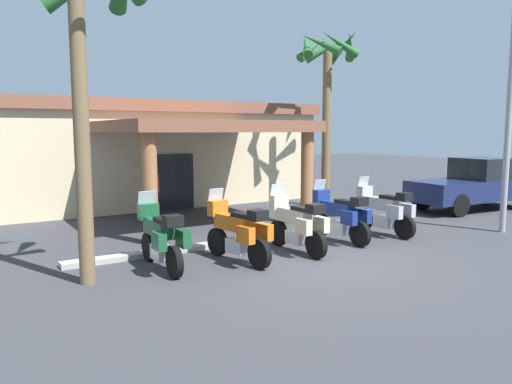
{
  "coord_description": "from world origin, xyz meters",
  "views": [
    {
      "loc": [
        -7.21,
        -8.51,
        2.96
      ],
      "look_at": [
        0.45,
        3.41,
        1.2
      ],
      "focal_mm": 34.63,
      "sensor_mm": 36.0,
      "label": 1
    }
  ],
  "objects_px": {
    "motorcycle_green": "(161,237)",
    "motorcycle_cream": "(297,224)",
    "pedestrian": "(152,189)",
    "motorcycle_orange": "(238,232)",
    "motorcycle_blue": "(340,216)",
    "motorcycle_silver": "(384,210)",
    "pickup_truck_navy": "(475,185)",
    "palm_tree_near_portico": "(327,73)",
    "palm_tree_roadside": "(75,17)",
    "motel_building": "(142,151)"
  },
  "relations": [
    {
      "from": "pedestrian",
      "to": "motorcycle_orange",
      "type": "bearing_deg",
      "value": -131.03
    },
    {
      "from": "motel_building",
      "to": "motorcycle_cream",
      "type": "xyz_separation_m",
      "value": [
        0.0,
        -10.75,
        -1.4
      ]
    },
    {
      "from": "motorcycle_green",
      "to": "palm_tree_roadside",
      "type": "bearing_deg",
      "value": 98.4
    },
    {
      "from": "palm_tree_near_portico",
      "to": "pickup_truck_navy",
      "type": "bearing_deg",
      "value": -41.41
    },
    {
      "from": "motel_building",
      "to": "pedestrian",
      "type": "height_order",
      "value": "motel_building"
    },
    {
      "from": "motorcycle_cream",
      "to": "motorcycle_blue",
      "type": "bearing_deg",
      "value": -79.06
    },
    {
      "from": "pedestrian",
      "to": "pickup_truck_navy",
      "type": "height_order",
      "value": "pickup_truck_navy"
    },
    {
      "from": "motorcycle_green",
      "to": "palm_tree_near_portico",
      "type": "height_order",
      "value": "palm_tree_near_portico"
    },
    {
      "from": "motel_building",
      "to": "motorcycle_blue",
      "type": "height_order",
      "value": "motel_building"
    },
    {
      "from": "motorcycle_blue",
      "to": "palm_tree_roadside",
      "type": "bearing_deg",
      "value": 90.45
    },
    {
      "from": "motorcycle_green",
      "to": "motorcycle_blue",
      "type": "distance_m",
      "value": 5.06
    },
    {
      "from": "motorcycle_silver",
      "to": "motorcycle_blue",
      "type": "bearing_deg",
      "value": 89.22
    },
    {
      "from": "motel_building",
      "to": "pickup_truck_navy",
      "type": "distance_m",
      "value": 13.34
    },
    {
      "from": "palm_tree_roadside",
      "to": "pedestrian",
      "type": "bearing_deg",
      "value": 58.3
    },
    {
      "from": "pickup_truck_navy",
      "to": "palm_tree_roadside",
      "type": "bearing_deg",
      "value": -169.13
    },
    {
      "from": "motorcycle_silver",
      "to": "pedestrian",
      "type": "height_order",
      "value": "pedestrian"
    },
    {
      "from": "motorcycle_green",
      "to": "pickup_truck_navy",
      "type": "bearing_deg",
      "value": -82.81
    },
    {
      "from": "motorcycle_green",
      "to": "motorcycle_cream",
      "type": "height_order",
      "value": "same"
    },
    {
      "from": "motorcycle_green",
      "to": "motorcycle_orange",
      "type": "relative_size",
      "value": 1.0
    },
    {
      "from": "motorcycle_green",
      "to": "motorcycle_cream",
      "type": "relative_size",
      "value": 1.0
    },
    {
      "from": "pedestrian",
      "to": "pickup_truck_navy",
      "type": "xyz_separation_m",
      "value": [
        11.07,
        -4.37,
        -0.1
      ]
    },
    {
      "from": "pedestrian",
      "to": "pickup_truck_navy",
      "type": "bearing_deg",
      "value": -59.92
    },
    {
      "from": "pedestrian",
      "to": "palm_tree_near_portico",
      "type": "bearing_deg",
      "value": -44.03
    },
    {
      "from": "motorcycle_green",
      "to": "motorcycle_blue",
      "type": "xyz_separation_m",
      "value": [
        5.06,
        -0.06,
        0.0
      ]
    },
    {
      "from": "palm_tree_roadside",
      "to": "motorcycle_blue",
      "type": "bearing_deg",
      "value": 1.16
    },
    {
      "from": "motorcycle_green",
      "to": "pickup_truck_navy",
      "type": "relative_size",
      "value": 0.41
    },
    {
      "from": "motorcycle_green",
      "to": "motorcycle_silver",
      "type": "height_order",
      "value": "same"
    },
    {
      "from": "motorcycle_green",
      "to": "motorcycle_blue",
      "type": "relative_size",
      "value": 1.0
    },
    {
      "from": "pedestrian",
      "to": "palm_tree_roadside",
      "type": "xyz_separation_m",
      "value": [
        -3.6,
        -5.83,
        3.98
      ]
    },
    {
      "from": "motorcycle_blue",
      "to": "palm_tree_roadside",
      "type": "distance_m",
      "value": 7.97
    },
    {
      "from": "motorcycle_green",
      "to": "pickup_truck_navy",
      "type": "distance_m",
      "value": 13.1
    },
    {
      "from": "motorcycle_green",
      "to": "pedestrian",
      "type": "bearing_deg",
      "value": -17.6
    },
    {
      "from": "motel_building",
      "to": "pickup_truck_navy",
      "type": "relative_size",
      "value": 2.62
    },
    {
      "from": "motorcycle_blue",
      "to": "palm_tree_near_portico",
      "type": "height_order",
      "value": "palm_tree_near_portico"
    },
    {
      "from": "motorcycle_blue",
      "to": "pedestrian",
      "type": "bearing_deg",
      "value": 27.81
    },
    {
      "from": "motorcycle_silver",
      "to": "pedestrian",
      "type": "distance_m",
      "value": 7.45
    },
    {
      "from": "palm_tree_near_portico",
      "to": "motel_building",
      "type": "bearing_deg",
      "value": 135.29
    },
    {
      "from": "motorcycle_green",
      "to": "motorcycle_cream",
      "type": "xyz_separation_m",
      "value": [
        3.37,
        -0.36,
        0.0
      ]
    },
    {
      "from": "motorcycle_green",
      "to": "pedestrian",
      "type": "distance_m",
      "value": 5.98
    },
    {
      "from": "motel_building",
      "to": "palm_tree_roadside",
      "type": "height_order",
      "value": "palm_tree_roadside"
    },
    {
      "from": "motorcycle_green",
      "to": "pedestrian",
      "type": "height_order",
      "value": "pedestrian"
    },
    {
      "from": "motorcycle_green",
      "to": "motorcycle_blue",
      "type": "height_order",
      "value": "same"
    },
    {
      "from": "motorcycle_silver",
      "to": "pedestrian",
      "type": "relative_size",
      "value": 1.24
    },
    {
      "from": "palm_tree_near_portico",
      "to": "motorcycle_green",
      "type": "bearing_deg",
      "value": -150.77
    },
    {
      "from": "pedestrian",
      "to": "pickup_truck_navy",
      "type": "relative_size",
      "value": 0.33
    },
    {
      "from": "motorcycle_orange",
      "to": "motorcycle_cream",
      "type": "distance_m",
      "value": 1.69
    },
    {
      "from": "motorcycle_cream",
      "to": "motorcycle_silver",
      "type": "xyz_separation_m",
      "value": [
        3.37,
        0.3,
        0.0
      ]
    },
    {
      "from": "motorcycle_orange",
      "to": "palm_tree_near_portico",
      "type": "distance_m",
      "value": 9.99
    },
    {
      "from": "motorcycle_blue",
      "to": "motorcycle_orange",
      "type": "bearing_deg",
      "value": 94.78
    },
    {
      "from": "motel_building",
      "to": "pickup_truck_navy",
      "type": "bearing_deg",
      "value": -42.51
    }
  ]
}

